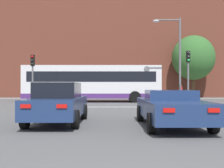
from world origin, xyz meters
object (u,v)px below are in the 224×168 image
traffic_light_far_left (63,77)px  pedestrian_walking_east (37,90)px  car_saloon_left (58,103)px  street_lamp_junction (175,51)px  traffic_light_near_left (33,71)px  car_roadster_right (171,108)px  bus_crossing_lead (92,83)px  pedestrian_waiting (181,91)px  traffic_light_near_right (188,69)px

traffic_light_far_left → pedestrian_walking_east: traffic_light_far_left is taller
car_saloon_left → street_lamp_junction: street_lamp_junction is taller
traffic_light_near_left → car_roadster_right: bearing=-52.1°
traffic_light_near_left → traffic_light_far_left: 11.85m
street_lamp_junction → pedestrian_walking_east: size_ratio=4.06×
car_saloon_left → traffic_light_far_left: traffic_light_far_left is taller
traffic_light_near_left → traffic_light_far_left: (0.11, 11.85, 0.01)m
bus_crossing_lead → traffic_light_near_left: bearing=145.6°
traffic_light_near_left → pedestrian_waiting: traffic_light_near_left is taller
traffic_light_far_left → street_lamp_junction: bearing=-44.3°
traffic_light_near_right → pedestrian_walking_east: bearing=138.8°
car_roadster_right → traffic_light_near_right: (3.31, 9.70, 1.97)m
traffic_light_near_left → street_lamp_junction: (10.49, 1.74, 1.65)m
bus_crossing_lead → traffic_light_far_left: size_ratio=3.33×
traffic_light_near_right → street_lamp_junction: 2.46m
traffic_light_near_right → traffic_light_near_left: 11.00m
bus_crossing_lead → pedestrian_walking_east: 9.22m
car_roadster_right → street_lamp_junction: (2.81, 11.59, 3.46)m
car_roadster_right → bus_crossing_lead: (-3.82, 15.50, 1.08)m
traffic_light_near_right → traffic_light_far_left: 16.21m
traffic_light_far_left → pedestrian_walking_east: (-2.94, 0.08, -1.53)m
car_saloon_left → traffic_light_near_right: bearing=50.4°
car_roadster_right → bus_crossing_lead: size_ratio=0.40×
car_roadster_right → pedestrian_waiting: bearing=74.7°
car_roadster_right → pedestrian_walking_east: 24.19m
bus_crossing_lead → street_lamp_junction: 8.06m
pedestrian_waiting → traffic_light_near_left: bearing=111.3°
traffic_light_near_right → pedestrian_waiting: traffic_light_near_right is taller
traffic_light_near_right → traffic_light_far_left: size_ratio=1.07×
car_roadster_right → pedestrian_walking_east: size_ratio=2.98×
car_roadster_right → pedestrian_waiting: pedestrian_waiting is taller
car_saloon_left → bus_crossing_lead: 14.71m
car_saloon_left → street_lamp_junction: size_ratio=0.68×
traffic_light_far_left → street_lamp_junction: street_lamp_junction is taller
traffic_light_far_left → street_lamp_junction: size_ratio=0.55×
traffic_light_near_right → street_lamp_junction: street_lamp_junction is taller
car_saloon_left → car_roadster_right: (4.18, -0.82, -0.11)m
traffic_light_near_left → car_saloon_left: bearing=-68.8°
car_roadster_right → traffic_light_near_left: (-7.68, 9.85, 1.81)m
traffic_light_far_left → street_lamp_junction: 14.59m
traffic_light_near_left → traffic_light_far_left: bearing=89.5°
pedestrian_waiting → pedestrian_walking_east: bearing=69.7°
car_roadster_right → street_lamp_junction: bearing=76.0°
street_lamp_junction → traffic_light_far_left: bearing=135.7°
pedestrian_waiting → traffic_light_near_right: bearing=148.3°
car_saloon_left → traffic_light_far_left: 21.23m
traffic_light_near_right → traffic_light_near_left: bearing=179.2°
car_saloon_left → pedestrian_waiting: car_saloon_left is taller
car_roadster_right → pedestrian_walking_east: bearing=115.4°
traffic_light_near_left → traffic_light_near_right: bearing=-0.8°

